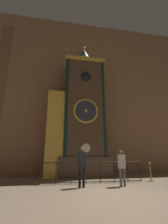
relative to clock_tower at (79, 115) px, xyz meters
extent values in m
plane|color=#847056|center=(0.61, -4.83, -4.07)|extent=(28.00, 28.00, 0.00)
cube|color=#936B4C|center=(0.61, 1.19, 2.53)|extent=(24.00, 0.30, 13.21)
cube|color=brown|center=(0.34, 0.02, -3.46)|extent=(3.39, 1.61, 1.23)
cube|color=brown|center=(0.34, 0.02, 0.71)|extent=(2.71, 1.40, 7.11)
cube|color=gold|center=(0.34, -0.08, 4.17)|extent=(2.93, 1.54, 0.20)
cylinder|color=gold|center=(0.34, -0.71, -2.29)|extent=(0.57, 0.05, 0.57)
cylinder|color=silver|center=(0.34, -0.74, -2.29)|extent=(0.47, 0.03, 0.47)
cylinder|color=gold|center=(0.34, -0.71, 0.15)|extent=(1.70, 0.07, 1.70)
cylinder|color=#2D333D|center=(0.34, -0.75, 0.15)|extent=(1.46, 0.04, 1.46)
cylinder|color=gold|center=(0.34, -0.77, 0.15)|extent=(0.20, 0.03, 0.20)
cube|color=#30241B|center=(0.34, -0.19, 2.71)|extent=(0.87, 0.42, 0.87)
sphere|color=black|center=(0.34, -0.62, 2.71)|extent=(0.70, 0.70, 0.70)
cylinder|color=#142D23|center=(-0.97, -0.60, 0.71)|extent=(0.25, 0.25, 7.11)
cylinder|color=#142D23|center=(1.64, -0.60, 0.71)|extent=(0.25, 0.25, 7.11)
cylinder|color=gold|center=(0.34, 0.02, 4.42)|extent=(1.14, 1.14, 0.30)
cone|color=#163227|center=(0.34, 0.02, 5.07)|extent=(1.09, 1.09, 0.99)
sphere|color=gold|center=(0.34, 0.02, 5.68)|extent=(0.20, 0.20, 0.20)
cube|color=maroon|center=(-1.63, 0.07, -1.27)|extent=(1.12, 1.19, 5.61)
cube|color=gold|center=(-1.63, -0.54, -1.27)|extent=(1.17, 0.06, 5.61)
cylinder|color=black|center=(-2.21, -2.24, -3.56)|extent=(0.04, 0.04, 1.03)
cylinder|color=black|center=(-1.46, -2.24, -3.56)|extent=(0.04, 0.04, 1.03)
cylinder|color=black|center=(-0.71, -2.24, -3.56)|extent=(0.04, 0.04, 1.03)
cylinder|color=black|center=(0.04, -2.24, -3.56)|extent=(0.04, 0.04, 1.03)
cylinder|color=black|center=(0.80, -2.24, -3.56)|extent=(0.04, 0.04, 1.03)
cylinder|color=black|center=(1.55, -2.24, -3.56)|extent=(0.04, 0.04, 1.03)
cylinder|color=black|center=(2.30, -2.24, -3.56)|extent=(0.04, 0.04, 1.03)
cylinder|color=black|center=(3.05, -2.24, -3.56)|extent=(0.04, 0.04, 1.03)
cylinder|color=black|center=(0.42, -2.24, -3.06)|extent=(5.26, 0.05, 0.05)
cylinder|color=black|center=(0.42, -2.24, -4.01)|extent=(5.26, 0.04, 0.04)
cylinder|color=black|center=(-0.41, -3.15, -3.66)|extent=(0.11, 0.11, 0.83)
cylinder|color=black|center=(-0.23, -3.15, -3.66)|extent=(0.11, 0.11, 0.83)
cube|color=black|center=(-0.32, -3.15, -2.90)|extent=(0.34, 0.23, 0.70)
sphere|color=brown|center=(-0.32, -3.15, -2.45)|extent=(0.22, 0.22, 0.22)
cylinder|color=#58554F|center=(1.50, -3.21, -3.69)|extent=(0.11, 0.11, 0.77)
cylinder|color=#58554F|center=(1.68, -3.21, -3.69)|extent=(0.11, 0.11, 0.77)
cube|color=gray|center=(1.59, -3.21, -2.99)|extent=(0.38, 0.29, 0.64)
sphere|color=brown|center=(1.59, -3.21, -2.57)|extent=(0.21, 0.21, 0.21)
cylinder|color=#B28E33|center=(3.66, -2.23, -4.05)|extent=(0.28, 0.28, 0.04)
cylinder|color=#B28E33|center=(3.66, -2.23, -3.63)|extent=(0.06, 0.06, 0.89)
sphere|color=#B28E33|center=(3.66, -2.23, -3.14)|extent=(0.09, 0.09, 0.09)
camera|label=1|loc=(-1.46, -10.27, -2.60)|focal=24.00mm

